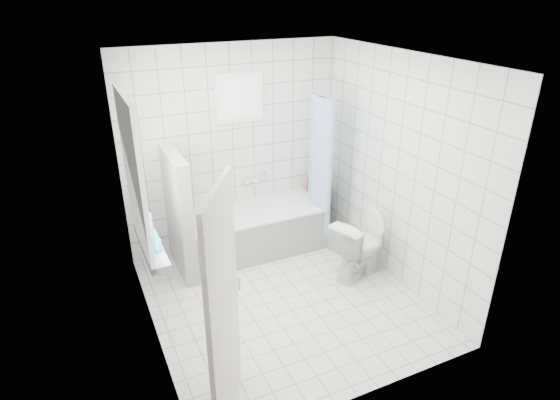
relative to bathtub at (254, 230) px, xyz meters
name	(u,v)px	position (x,y,z in m)	size (l,w,h in m)	color
ground	(283,299)	(-0.11, -1.12, -0.29)	(3.00, 3.00, 0.00)	white
ceiling	(284,59)	(-0.11, -1.12, 2.31)	(3.00, 3.00, 0.00)	white
wall_back	(233,149)	(-0.11, 0.38, 1.01)	(2.80, 0.02, 2.60)	white
wall_front	(371,268)	(-0.11, -2.62, 1.01)	(2.80, 0.02, 2.60)	white
wall_left	(142,220)	(-1.51, -1.12, 1.01)	(0.02, 3.00, 2.60)	white
wall_right	(397,171)	(1.29, -1.12, 1.01)	(0.02, 3.00, 2.60)	white
window_left	(137,176)	(-1.47, -0.82, 1.31)	(0.01, 0.90, 1.40)	white
window_back	(240,98)	(-0.01, 0.33, 1.66)	(0.50, 0.01, 0.50)	white
window_sill	(151,245)	(-1.42, -0.82, 0.57)	(0.18, 1.02, 0.08)	white
door	(223,310)	(-1.15, -2.27, 0.71)	(0.04, 0.80, 2.00)	silver
bathtub	(254,230)	(0.00, 0.00, 0.00)	(1.80, 0.77, 0.58)	white
partition_wall	(179,214)	(-0.96, -0.05, 0.46)	(0.15, 0.85, 1.50)	white
tiled_ledge	(312,209)	(0.99, 0.25, -0.02)	(0.40, 0.24, 0.55)	white
toilet	(360,247)	(0.92, -1.06, 0.08)	(0.42, 0.73, 0.74)	white
curtain_rod	(316,93)	(0.84, -0.02, 1.71)	(0.02, 0.02, 0.80)	silver
shower_curtain	(319,166)	(0.84, -0.16, 0.81)	(0.14, 0.48, 1.78)	#4277C4
tub_faucet	(251,180)	(0.10, 0.33, 0.56)	(0.18, 0.06, 0.06)	silver
sill_bottles	(149,228)	(-1.41, -0.76, 0.73)	(0.20, 0.60, 0.33)	silver
ledge_bottles	(314,185)	(0.99, 0.22, 0.37)	(0.18, 0.16, 0.24)	green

